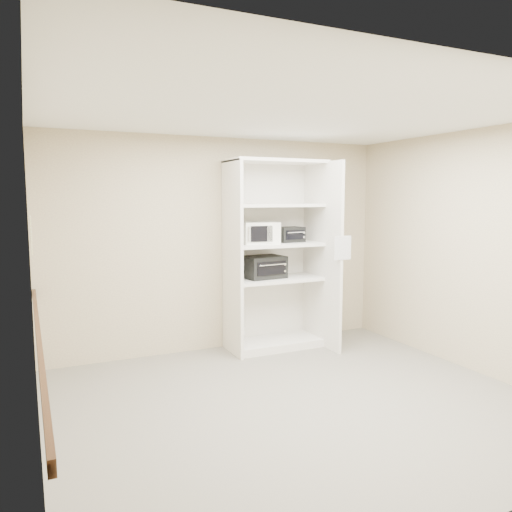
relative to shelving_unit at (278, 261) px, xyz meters
name	(u,v)px	position (x,y,z in m)	size (l,w,h in m)	color
floor	(298,403)	(-0.67, -1.70, -1.13)	(4.50, 4.00, 0.01)	slate
ceiling	(301,113)	(-0.67, -1.70, 1.57)	(4.50, 4.00, 0.01)	white
wall_back	(222,244)	(-0.67, 0.30, 0.22)	(4.50, 0.02, 2.70)	beige
wall_front	(477,304)	(-0.67, -3.70, 0.22)	(4.50, 0.02, 2.70)	beige
wall_left	(32,279)	(-2.92, -1.70, 0.22)	(0.02, 4.00, 2.70)	beige
wall_right	(475,252)	(1.58, -1.70, 0.22)	(0.02, 4.00, 2.70)	beige
shelving_unit	(278,261)	(0.00, 0.00, 0.00)	(1.24, 0.92, 2.42)	white
microwave	(260,233)	(-0.27, 0.00, 0.37)	(0.45, 0.34, 0.27)	white
toaster_oven_upper	(289,234)	(0.18, 0.04, 0.34)	(0.34, 0.26, 0.20)	black
toaster_oven_lower	(263,267)	(-0.19, 0.05, -0.07)	(0.51, 0.38, 0.28)	black
paper_sign	(343,248)	(0.56, -0.63, 0.21)	(0.23, 0.01, 0.29)	white
chair_rail	(39,339)	(-2.89, -1.70, -0.23)	(0.04, 3.98, 0.08)	#351D11
wall_poster	(31,235)	(-2.90, -1.21, 0.51)	(0.01, 0.22, 0.31)	white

